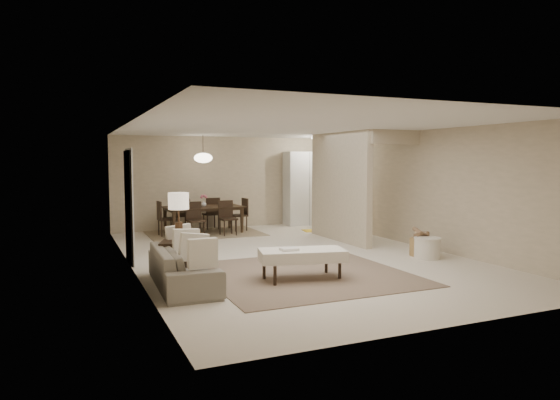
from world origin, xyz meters
name	(u,v)px	position (x,y,z in m)	size (l,w,h in m)	color
floor	(291,256)	(0.00, 0.00, 0.00)	(9.00, 9.00, 0.00)	beige
ceiling	(291,127)	(0.00, 0.00, 2.50)	(9.00, 9.00, 0.00)	white
back_wall	(223,182)	(0.00, 4.50, 1.25)	(6.00, 6.00, 0.00)	tan
left_wall	(131,196)	(-3.00, 0.00, 1.25)	(9.00, 9.00, 0.00)	tan
right_wall	(417,189)	(3.00, 0.00, 1.25)	(9.00, 9.00, 0.00)	tan
partition	(340,187)	(1.80, 1.25, 1.25)	(0.15, 2.50, 2.50)	tan
doorway	(129,207)	(-2.97, 0.60, 1.02)	(0.04, 0.90, 2.04)	black
pantry_cabinet	(305,188)	(2.35, 4.15, 1.05)	(1.20, 0.55, 2.10)	silver
flush_light	(319,138)	(2.30, 3.20, 2.46)	(0.44, 0.44, 0.05)	white
living_rug	(305,274)	(-0.45, -1.53, 0.01)	(3.20, 3.20, 0.01)	brown
sofa	(183,267)	(-2.45, -1.53, 0.29)	(0.78, 1.99, 0.58)	gray
ottoman_bench	(302,255)	(-0.65, -1.83, 0.38)	(1.43, 0.89, 0.47)	silver
side_table	(179,260)	(-2.40, -1.02, 0.30)	(0.55, 0.55, 0.60)	black
table_lamp	(179,205)	(-2.40, -1.02, 1.16)	(0.32, 0.32, 0.76)	#462E1E
round_pouf	(427,248)	(2.28, -1.25, 0.20)	(0.50, 0.50, 0.39)	silver
wicker_basket	(420,247)	(2.32, -0.99, 0.17)	(0.40, 0.40, 0.34)	#996B3D
dining_rug	(204,233)	(-0.79, 3.62, 0.01)	(2.80, 2.10, 0.01)	#7E6C4E
dining_table	(204,220)	(-0.79, 3.62, 0.34)	(1.95, 1.09, 0.69)	black
dining_chairs	(204,216)	(-0.79, 3.62, 0.43)	(2.33, 1.74, 0.86)	black
vase	(204,204)	(-0.79, 3.62, 0.76)	(0.14, 0.14, 0.14)	white
yellow_mat	(319,230)	(2.12, 2.87, 0.01)	(0.83, 0.51, 0.01)	yellow
pendant_light	(203,158)	(-0.79, 3.62, 1.92)	(0.46, 0.46, 0.71)	#462E1E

